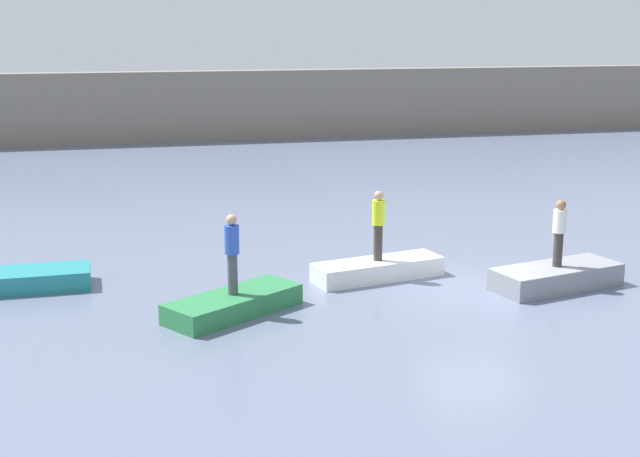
{
  "coord_description": "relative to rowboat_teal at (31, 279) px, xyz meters",
  "views": [
    {
      "loc": [
        -8.22,
        -18.52,
        6.3
      ],
      "look_at": [
        -2.96,
        3.63,
        0.85
      ],
      "focal_mm": 48.83,
      "sensor_mm": 36.0,
      "label": 1
    }
  ],
  "objects": [
    {
      "name": "person_white_shirt",
      "position": [
        12.38,
        -2.85,
        1.22
      ],
      "size": [
        0.32,
        0.32,
        1.64
      ],
      "color": "#38332D",
      "rests_on": "rowboat_grey"
    },
    {
      "name": "rowboat_white",
      "position": [
        8.39,
        -1.13,
        0.0
      ],
      "size": [
        3.45,
        1.65,
        0.47
      ],
      "primitive_type": "cube",
      "rotation": [
        0.0,
        0.0,
        0.21
      ],
      "color": "white",
      "rests_on": "ground_plane"
    },
    {
      "name": "ground_plane",
      "position": [
        10.37,
        -2.65,
        -0.23
      ],
      "size": [
        120.0,
        120.0,
        0.0
      ],
      "primitive_type": "plane",
      "color": "slate"
    },
    {
      "name": "rowboat_teal",
      "position": [
        0.0,
        0.0,
        0.0
      ],
      "size": [
        2.81,
        1.32,
        0.46
      ],
      "primitive_type": "cube",
      "rotation": [
        0.0,
        0.0,
        0.02
      ],
      "color": "teal",
      "rests_on": "ground_plane"
    },
    {
      "name": "embankment_wall",
      "position": [
        10.37,
        25.79,
        1.62
      ],
      "size": [
        80.0,
        1.2,
        3.71
      ],
      "primitive_type": "cube",
      "color": "gray",
      "rests_on": "ground_plane"
    },
    {
      "name": "rowboat_green",
      "position": [
        4.5,
        -3.0,
        -0.0
      ],
      "size": [
        3.29,
        2.71,
        0.46
      ],
      "primitive_type": "cube",
      "rotation": [
        0.0,
        0.0,
        0.58
      ],
      "color": "#2D7F47",
      "rests_on": "ground_plane"
    },
    {
      "name": "person_hiviz_shirt",
      "position": [
        8.39,
        -1.13,
        1.23
      ],
      "size": [
        0.32,
        0.32,
        1.77
      ],
      "color": "#38332D",
      "rests_on": "rowboat_white"
    },
    {
      "name": "rowboat_grey",
      "position": [
        12.38,
        -2.85,
        0.04
      ],
      "size": [
        3.43,
        1.95,
        0.53
      ],
      "primitive_type": "cube",
      "rotation": [
        0.0,
        0.0,
        0.24
      ],
      "color": "gray",
      "rests_on": "ground_plane"
    },
    {
      "name": "person_blue_shirt",
      "position": [
        4.5,
        -3.0,
        1.23
      ],
      "size": [
        0.32,
        0.32,
        1.79
      ],
      "color": "#4C4C56",
      "rests_on": "rowboat_green"
    }
  ]
}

